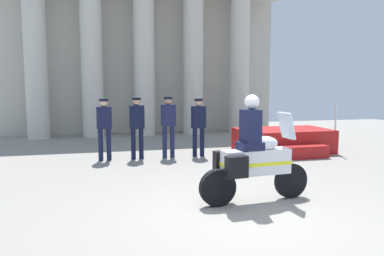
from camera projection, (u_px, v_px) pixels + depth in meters
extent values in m
plane|color=gray|center=(244.00, 215.00, 6.04)|extent=(28.00, 28.00, 0.00)
cube|color=beige|center=(141.00, 48.00, 16.21)|extent=(11.89, 0.30, 7.23)
cylinder|color=beige|center=(36.00, 63.00, 14.33)|extent=(0.84, 0.84, 5.74)
cylinder|color=beige|center=(92.00, 64.00, 14.82)|extent=(0.84, 0.84, 5.74)
cylinder|color=beige|center=(144.00, 65.00, 15.32)|extent=(0.84, 0.84, 5.74)
cylinder|color=beige|center=(193.00, 65.00, 15.81)|extent=(0.84, 0.84, 5.74)
cylinder|color=beige|center=(239.00, 66.00, 16.30)|extent=(0.84, 0.84, 5.74)
cube|color=#A51919|center=(283.00, 140.00, 11.72)|extent=(2.78, 1.64, 0.71)
cube|color=#A51919|center=(301.00, 152.00, 10.71)|extent=(1.53, 0.50, 0.35)
cylinder|color=silver|center=(253.00, 117.00, 10.60)|extent=(0.05, 0.05, 0.90)
cylinder|color=silver|center=(336.00, 115.00, 11.23)|extent=(0.05, 0.05, 0.90)
cylinder|color=#141938|center=(101.00, 145.00, 10.31)|extent=(0.13, 0.13, 0.88)
cylinder|color=#141938|center=(109.00, 144.00, 10.36)|extent=(0.13, 0.13, 0.88)
cube|color=#141938|center=(104.00, 118.00, 10.25)|extent=(0.40, 0.26, 0.60)
sphere|color=beige|center=(104.00, 103.00, 10.20)|extent=(0.21, 0.21, 0.21)
cylinder|color=black|center=(104.00, 100.00, 10.20)|extent=(0.24, 0.24, 0.06)
cylinder|color=black|center=(133.00, 144.00, 10.52)|extent=(0.13, 0.13, 0.85)
cylinder|color=black|center=(141.00, 144.00, 10.57)|extent=(0.13, 0.13, 0.85)
cube|color=black|center=(137.00, 117.00, 10.46)|extent=(0.40, 0.26, 0.64)
sphere|color=tan|center=(137.00, 102.00, 10.41)|extent=(0.21, 0.21, 0.21)
cylinder|color=black|center=(137.00, 99.00, 10.40)|extent=(0.24, 0.24, 0.06)
cylinder|color=#191E42|center=(165.00, 142.00, 10.73)|extent=(0.13, 0.13, 0.90)
cylinder|color=#191E42|center=(172.00, 142.00, 10.79)|extent=(0.13, 0.13, 0.90)
cube|color=#191E42|center=(168.00, 115.00, 10.67)|extent=(0.40, 0.26, 0.61)
sphere|color=tan|center=(168.00, 101.00, 10.63)|extent=(0.21, 0.21, 0.21)
cylinder|color=black|center=(168.00, 98.00, 10.62)|extent=(0.24, 0.24, 0.06)
cylinder|color=black|center=(195.00, 142.00, 10.93)|extent=(0.13, 0.13, 0.83)
cylinder|color=black|center=(202.00, 142.00, 10.98)|extent=(0.13, 0.13, 0.83)
cube|color=black|center=(199.00, 117.00, 10.87)|extent=(0.40, 0.26, 0.63)
sphere|color=tan|center=(199.00, 103.00, 10.82)|extent=(0.21, 0.21, 0.21)
cylinder|color=black|center=(199.00, 100.00, 10.81)|extent=(0.24, 0.24, 0.06)
cylinder|color=black|center=(291.00, 181.00, 6.92)|extent=(0.65, 0.16, 0.64)
cylinder|color=black|center=(218.00, 188.00, 6.45)|extent=(0.65, 0.20, 0.64)
cube|color=silver|center=(256.00, 162.00, 6.64)|extent=(1.26, 0.43, 0.44)
ellipsoid|color=silver|center=(264.00, 143.00, 6.65)|extent=(0.55, 0.37, 0.26)
cube|color=yellow|center=(256.00, 163.00, 6.64)|extent=(1.28, 0.44, 0.06)
cube|color=silver|center=(287.00, 126.00, 6.76)|extent=(0.19, 0.41, 0.47)
cube|color=black|center=(224.00, 161.00, 6.72)|extent=(0.37, 0.21, 0.36)
cube|color=black|center=(237.00, 167.00, 6.23)|extent=(0.37, 0.21, 0.36)
cube|color=#141938|center=(250.00, 146.00, 6.57)|extent=(0.43, 0.37, 0.14)
cube|color=#141938|center=(250.00, 126.00, 6.53)|extent=(0.29, 0.38, 0.56)
sphere|color=silver|center=(252.00, 102.00, 6.49)|extent=(0.26, 0.26, 0.26)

